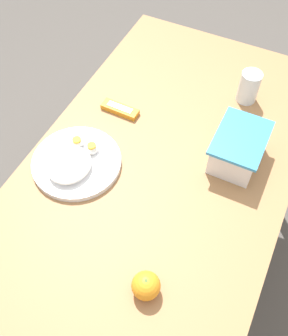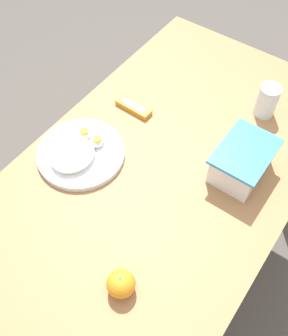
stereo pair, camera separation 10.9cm
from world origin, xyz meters
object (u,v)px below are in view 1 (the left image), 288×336
(food_container, at_px, (238,150))
(drinking_glass, at_px, (249,87))
(orange_fruit, at_px, (146,286))
(candy_bar, at_px, (120,109))
(rice_plate, at_px, (75,162))

(food_container, bearing_deg, drinking_glass, -169.63)
(food_container, distance_m, drinking_glass, 0.26)
(orange_fruit, height_order, drinking_glass, drinking_glass)
(food_container, height_order, candy_bar, food_container)
(food_container, distance_m, rice_plate, 0.47)
(candy_bar, xyz_separation_m, drinking_glass, (-0.23, 0.35, 0.04))
(food_container, height_order, rice_plate, food_container)
(candy_bar, bearing_deg, food_container, 86.71)
(rice_plate, bearing_deg, food_container, 118.83)
(orange_fruit, distance_m, drinking_glass, 0.72)
(food_container, bearing_deg, orange_fruit, -8.27)
(orange_fruit, relative_size, rice_plate, 0.26)
(rice_plate, height_order, drinking_glass, drinking_glass)
(rice_plate, xyz_separation_m, drinking_glass, (-0.48, 0.36, 0.04))
(food_container, relative_size, rice_plate, 0.72)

